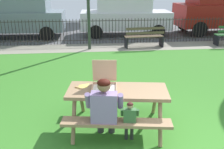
# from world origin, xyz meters

# --- Properties ---
(ground) EXTENTS (28.00, 12.09, 0.02)m
(ground) POSITION_xyz_m (0.00, 2.04, -0.01)
(ground) COLOR #397C28
(cobblestone_walkway) EXTENTS (28.00, 1.40, 0.01)m
(cobblestone_walkway) POSITION_xyz_m (0.00, 7.39, -0.00)
(cobblestone_walkway) COLOR gray
(street_asphalt) EXTENTS (28.00, 6.52, 0.01)m
(street_asphalt) POSITION_xyz_m (0.00, 11.35, -0.01)
(street_asphalt) COLOR #515154
(picnic_table_foreground) EXTENTS (2.00, 1.73, 0.79)m
(picnic_table_foreground) POSITION_xyz_m (-0.98, 1.11, 0.60)
(picnic_table_foreground) COLOR #9A7755
(picnic_table_foreground) RESTS_ON ground
(pizza_box_open) EXTENTS (0.50, 0.56, 0.50)m
(pizza_box_open) POSITION_xyz_m (-1.21, 1.24, 0.89)
(pizza_box_open) COLOR tan
(pizza_box_open) RESTS_ON picnic_table_foreground
(pizza_slice_on_table) EXTENTS (0.29, 0.30, 0.02)m
(pizza_slice_on_table) POSITION_xyz_m (-1.61, 1.32, 0.78)
(pizza_slice_on_table) COLOR #E3CE57
(pizza_slice_on_table) RESTS_ON picnic_table_foreground
(adult_at_table) EXTENTS (0.63, 0.63, 1.19)m
(adult_at_table) POSITION_xyz_m (-1.25, 0.65, 0.66)
(adult_at_table) COLOR #3C3C3C
(adult_at_table) RESTS_ON ground
(child_at_table) EXTENTS (0.31, 0.31, 0.81)m
(child_at_table) POSITION_xyz_m (-0.85, 0.55, 0.49)
(child_at_table) COLOR #2D2D2D
(child_at_table) RESTS_ON ground
(iron_fence_streetside) EXTENTS (20.79, 0.03, 1.08)m
(iron_fence_streetside) POSITION_xyz_m (0.00, 8.09, 0.55)
(iron_fence_streetside) COLOR #2D2823
(iron_fence_streetside) RESTS_ON ground
(park_bench_center) EXTENTS (1.63, 0.58, 0.85)m
(park_bench_center) POSITION_xyz_m (0.88, 7.25, 0.42)
(park_bench_center) COLOR brown
(park_bench_center) RESTS_ON ground
(parked_car_far_left) EXTENTS (4.66, 2.07, 2.08)m
(parked_car_far_left) POSITION_xyz_m (-4.84, 9.95, 1.10)
(parked_car_far_left) COLOR slate
(parked_car_far_left) RESTS_ON ground
(parked_car_left) EXTENTS (4.47, 2.06, 1.94)m
(parked_car_left) POSITION_xyz_m (0.47, 9.95, 1.01)
(parked_car_left) COLOR white
(parked_car_left) RESTS_ON ground
(parked_car_center) EXTENTS (4.76, 2.19, 2.46)m
(parked_car_center) POSITION_xyz_m (5.55, 9.95, 1.31)
(parked_car_center) COLOR maroon
(parked_car_center) RESTS_ON ground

